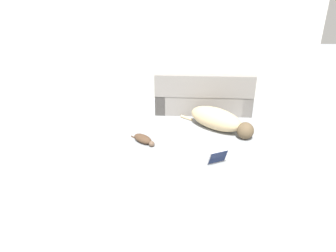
{
  "coord_description": "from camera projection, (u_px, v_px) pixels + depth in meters",
  "views": [
    {
      "loc": [
        0.57,
        -2.38,
        2.72
      ],
      "look_at": [
        0.44,
        1.96,
        0.54
      ],
      "focal_mm": 35.0,
      "sensor_mm": 36.0,
      "label": 1
    }
  ],
  "objects": [
    {
      "name": "wall_back",
      "position": [
        150.0,
        39.0,
        6.75
      ],
      "size": [
        6.95,
        0.06,
        2.62
      ],
      "color": "silver",
      "rests_on": "ground_plane"
    },
    {
      "name": "couch",
      "position": [
        203.0,
        97.0,
        6.66
      ],
      "size": [
        1.92,
        0.92,
        0.83
      ],
      "rotation": [
        0.0,
        0.0,
        3.12
      ],
      "color": "gray",
      "rests_on": "ground_plane"
    },
    {
      "name": "dog",
      "position": [
        219.0,
        120.0,
        5.86
      ],
      "size": [
        1.31,
        1.04,
        0.39
      ],
      "rotation": [
        0.0,
        0.0,
        5.64
      ],
      "color": "tan",
      "rests_on": "ground_plane"
    },
    {
      "name": "cat",
      "position": [
        143.0,
        139.0,
        5.49
      ],
      "size": [
        0.45,
        0.4,
        0.13
      ],
      "rotation": [
        0.0,
        0.0,
        5.57
      ],
      "color": "#473323",
      "rests_on": "ground_plane"
    },
    {
      "name": "laptop_open",
      "position": [
        220.0,
        163.0,
        4.81
      ],
      "size": [
        0.41,
        0.43,
        0.26
      ],
      "rotation": [
        0.0,
        0.0,
        0.42
      ],
      "color": "#B7B7BC",
      "rests_on": "ground_plane"
    }
  ]
}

